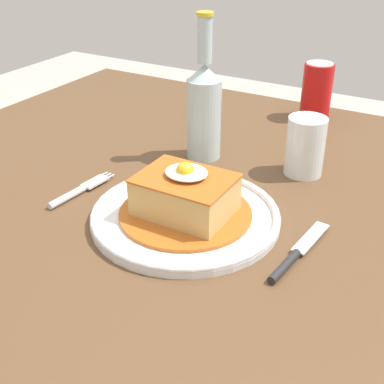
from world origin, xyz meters
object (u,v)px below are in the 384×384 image
Objects in this scene: fork at (76,192)px; soda_can at (317,91)px; knife at (292,258)px; drinking_glass at (305,150)px; main_plate at (185,215)px; beer_bottle_clear at (204,107)px.

fork is 1.14× the size of soda_can.
fork is 0.37m from knife.
fork is 0.59m from soda_can.
knife is at bearing -73.55° from drinking_glass.
drinking_glass is (0.30, 0.26, 0.04)m from fork.
main_plate is 0.18m from knife.
soda_can is at bearing 86.76° from main_plate.
knife is at bearing -41.41° from beer_bottle_clear.
knife is (0.37, 0.00, 0.00)m from fork.
knife is at bearing 0.74° from fork.
drinking_glass is (0.19, 0.03, -0.05)m from beer_bottle_clear.
soda_can is at bearing 105.33° from knife.
soda_can is at bearing 104.28° from drinking_glass.
beer_bottle_clear is (-0.12, -0.31, 0.04)m from soda_can.
drinking_glass is at bearing 67.35° from main_plate.
soda_can is 0.33m from beer_bottle_clear.
fork is at bearing -173.53° from main_plate.
main_plate is at bearing -112.65° from drinking_glass.
beer_bottle_clear reaches higher than drinking_glass.
soda_can reaches higher than drinking_glass.
knife is (0.18, -0.02, -0.00)m from main_plate.
drinking_glass reaches higher than knife.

